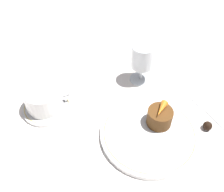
# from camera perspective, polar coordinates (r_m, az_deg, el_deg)

# --- Properties ---
(ground_plane) EXTENTS (3.00, 3.00, 0.00)m
(ground_plane) POSITION_cam_1_polar(r_m,az_deg,el_deg) (0.70, 6.87, -4.76)
(ground_plane) COLOR white
(dinner_plate) EXTENTS (0.24, 0.24, 0.01)m
(dinner_plate) POSITION_cam_1_polar(r_m,az_deg,el_deg) (0.66, 8.02, -8.09)
(dinner_plate) COLOR white
(dinner_plate) RESTS_ON ground_plane
(saucer) EXTENTS (0.13, 0.13, 0.01)m
(saucer) POSITION_cam_1_polar(r_m,az_deg,el_deg) (0.73, -14.00, -2.33)
(saucer) COLOR white
(saucer) RESTS_ON ground_plane
(coffee_cup) EXTENTS (0.12, 0.10, 0.06)m
(coffee_cup) POSITION_cam_1_polar(r_m,az_deg,el_deg) (0.71, -14.76, -0.38)
(coffee_cup) COLOR white
(coffee_cup) RESTS_ON saucer
(spoon) EXTENTS (0.06, 0.10, 0.00)m
(spoon) POSITION_cam_1_polar(r_m,az_deg,el_deg) (0.72, -10.78, -1.58)
(spoon) COLOR silver
(spoon) RESTS_ON saucer
(wine_glass) EXTENTS (0.07, 0.07, 0.12)m
(wine_glass) POSITION_cam_1_polar(r_m,az_deg,el_deg) (0.75, 6.65, 8.14)
(wine_glass) COLOR silver
(wine_glass) RESTS_ON ground_plane
(fork) EXTENTS (0.05, 0.17, 0.01)m
(fork) POSITION_cam_1_polar(r_m,az_deg,el_deg) (0.75, 20.35, -3.41)
(fork) COLOR silver
(fork) RESTS_ON ground_plane
(dessert_cake) EXTENTS (0.06, 0.06, 0.04)m
(dessert_cake) POSITION_cam_1_polar(r_m,az_deg,el_deg) (0.66, 10.32, -4.55)
(dessert_cake) COLOR #563314
(dessert_cake) RESTS_ON dinner_plate
(carrot_garnish) EXTENTS (0.05, 0.05, 0.02)m
(carrot_garnish) POSITION_cam_1_polar(r_m,az_deg,el_deg) (0.64, 10.68, -2.81)
(carrot_garnish) COLOR orange
(carrot_garnish) RESTS_ON dessert_cake
(chocolate_truffle) EXTENTS (0.02, 0.02, 0.02)m
(chocolate_truffle) POSITION_cam_1_polar(r_m,az_deg,el_deg) (0.71, 20.07, -6.12)
(chocolate_truffle) COLOR black
(chocolate_truffle) RESTS_ON ground_plane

